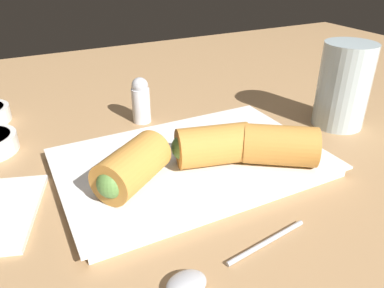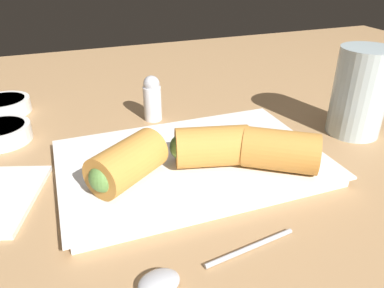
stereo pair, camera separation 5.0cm
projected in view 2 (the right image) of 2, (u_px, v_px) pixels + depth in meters
The scene contains 10 objects.
table_surface at pixel (208, 176), 49.93cm from camera, with size 180.00×140.00×2.00cm.
serving_plate at pixel (192, 162), 49.53cm from camera, with size 34.11×22.69×1.50cm.
roll_front_left at pixel (209, 146), 46.58cm from camera, with size 10.31×7.10×5.08cm.
roll_front_right at pixel (124, 164), 42.85cm from camera, with size 10.31×9.45×5.08cm.
roll_back_left at pixel (276, 150), 45.81cm from camera, with size 10.34×9.32×5.08cm.
dipping_bowl_near at pixel (1, 133), 55.98cm from camera, with size 8.75×8.75×2.45cm.
dipping_bowl_far at pixel (4, 105), 65.37cm from camera, with size 8.75×8.75×2.45cm.
spoon at pixel (174, 277), 32.80cm from camera, with size 16.77×4.00×1.31cm.
drinking_glass at pixel (360, 92), 55.97cm from camera, with size 7.95×7.95×13.35cm.
salt_shaker at pixel (152, 98), 61.66cm from camera, with size 2.97×2.97×7.61cm.
Camera 2 is at (-16.61, -38.53, 28.47)cm, focal length 35.00 mm.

